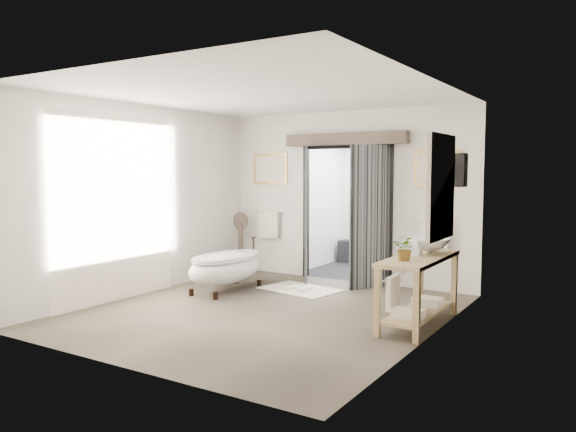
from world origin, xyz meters
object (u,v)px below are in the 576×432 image
object	(u,v)px
rug	(300,289)
basin	(428,246)
clawfoot_tub	(226,267)
vanity	(417,284)

from	to	relation	value
rug	basin	world-z (taller)	basin
clawfoot_tub	basin	distance (m)	3.26
rug	basin	distance (m)	2.54
clawfoot_tub	vanity	world-z (taller)	vanity
clawfoot_tub	basin	xyz separation A→B (m)	(3.21, 0.02, 0.57)
rug	basin	size ratio (longest dim) A/B	2.12
vanity	rug	size ratio (longest dim) A/B	1.33
vanity	basin	xyz separation A→B (m)	(0.02, 0.33, 0.44)
clawfoot_tub	basin	size ratio (longest dim) A/B	2.82
rug	basin	xyz separation A→B (m)	(2.27, -0.67, 0.94)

